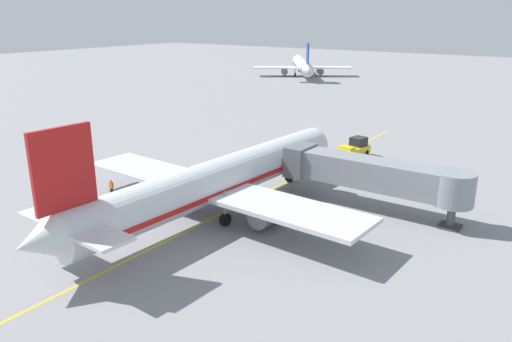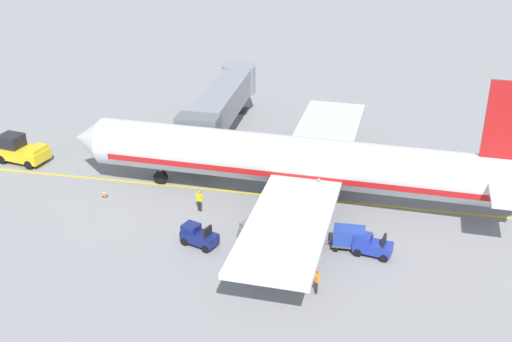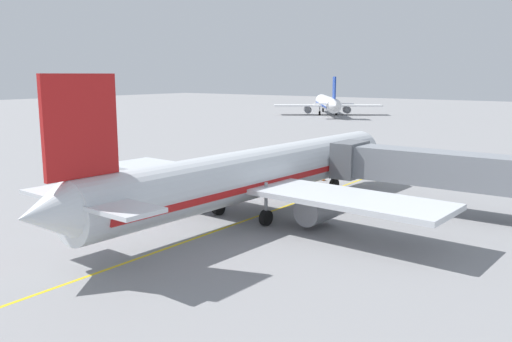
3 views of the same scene
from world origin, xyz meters
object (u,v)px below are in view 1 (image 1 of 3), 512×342
object	(u,v)px
baggage_tug_spare	(197,175)
baggage_cart_second_in_train	(136,203)
parked_airliner	(218,180)
baggage_tug_lead	(179,186)
ground_crew_wing_walker	(111,187)
ground_crew_loader	(237,177)
safety_cone_nose_left	(283,166)
jet_bridge	(374,174)
pushback_tractor	(354,148)
baggage_tug_trailing	(120,209)
baggage_cart_front	(162,194)
distant_taxiing_airliner	(302,65)

from	to	relation	value
baggage_tug_spare	baggage_cart_second_in_train	size ratio (longest dim) A/B	0.95
parked_airliner	baggage_tug_lead	bearing A→B (deg)	163.65
ground_crew_wing_walker	ground_crew_loader	distance (m)	12.84
safety_cone_nose_left	ground_crew_wing_walker	bearing A→B (deg)	-117.18
jet_bridge	safety_cone_nose_left	size ratio (longest dim) A/B	29.74
baggage_tug_lead	baggage_cart_second_in_train	xyz separation A→B (m)	(0.61, -6.20, 0.24)
parked_airliner	pushback_tractor	bearing A→B (deg)	85.17
baggage_tug_trailing	baggage_cart_second_in_train	distance (m)	1.62
baggage_cart_front	ground_crew_wing_walker	world-z (taller)	ground_crew_wing_walker
baggage_tug_spare	safety_cone_nose_left	world-z (taller)	baggage_tug_spare
baggage_tug_spare	ground_crew_wing_walker	bearing A→B (deg)	-113.81
pushback_tractor	baggage_tug_trailing	bearing A→B (deg)	-106.16
baggage_tug_spare	ground_crew_loader	bearing A→B (deg)	15.17
parked_airliner	ground_crew_loader	world-z (taller)	parked_airliner
baggage_tug_trailing	baggage_cart_second_in_train	size ratio (longest dim) A/B	0.92
baggage_cart_front	safety_cone_nose_left	bearing A→B (deg)	77.40
baggage_tug_spare	ground_crew_wing_walker	distance (m)	9.30
baggage_tug_spare	distant_taxiing_airliner	distance (m)	97.92
baggage_tug_spare	ground_crew_loader	xyz separation A→B (m)	(4.60, 1.25, 0.24)
safety_cone_nose_left	baggage_cart_front	bearing A→B (deg)	-102.60
baggage_tug_trailing	baggage_cart_front	world-z (taller)	baggage_tug_trailing
baggage_tug_spare	ground_crew_loader	distance (m)	4.77
ground_crew_loader	baggage_cart_second_in_train	bearing A→B (deg)	-104.97
jet_bridge	baggage_cart_front	world-z (taller)	jet_bridge
baggage_tug_trailing	ground_crew_wing_walker	bearing A→B (deg)	147.88
ground_crew_wing_walker	safety_cone_nose_left	world-z (taller)	ground_crew_wing_walker
jet_bridge	baggage_tug_spare	world-z (taller)	jet_bridge
baggage_tug_spare	safety_cone_nose_left	distance (m)	10.58
jet_bridge	baggage_cart_front	xyz separation A→B (m)	(-17.15, -10.07, -2.51)
jet_bridge	baggage_cart_front	distance (m)	20.04
baggage_cart_front	ground_crew_wing_walker	bearing A→B (deg)	-164.12
jet_bridge	ground_crew_wing_walker	size ratio (longest dim) A/B	10.38
baggage_cart_front	distant_taxiing_airliner	size ratio (longest dim) A/B	0.09
baggage_tug_trailing	safety_cone_nose_left	xyz separation A→B (m)	(4.18, 20.71, -0.42)
baggage_tug_spare	pushback_tractor	bearing A→B (deg)	62.17
parked_airliner	baggage_tug_lead	size ratio (longest dim) A/B	13.47
parked_airliner	baggage_tug_trailing	world-z (taller)	parked_airliner
parked_airliner	distant_taxiing_airliner	size ratio (longest dim) A/B	1.21
baggage_tug_trailing	ground_crew_loader	bearing A→B (deg)	74.86
baggage_cart_second_in_train	distant_taxiing_airliner	size ratio (longest dim) A/B	0.09
ground_crew_loader	distant_taxiing_airliner	bearing A→B (deg)	116.17
baggage_tug_trailing	safety_cone_nose_left	bearing A→B (deg)	78.60
parked_airliner	ground_crew_wing_walker	distance (m)	12.11
pushback_tractor	ground_crew_wing_walker	distance (m)	30.57
pushback_tractor	baggage_cart_second_in_train	bearing A→B (deg)	-106.15
baggage_tug_spare	distant_taxiing_airliner	xyz separation A→B (m)	(-38.92, 89.82, 2.31)
jet_bridge	safety_cone_nose_left	xyz separation A→B (m)	(-13.55, 6.02, -3.17)
baggage_tug_lead	baggage_tug_trailing	world-z (taller)	same
jet_bridge	baggage_tug_trailing	size ratio (longest dim) A/B	6.54
parked_airliner	pushback_tractor	size ratio (longest dim) A/B	7.89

